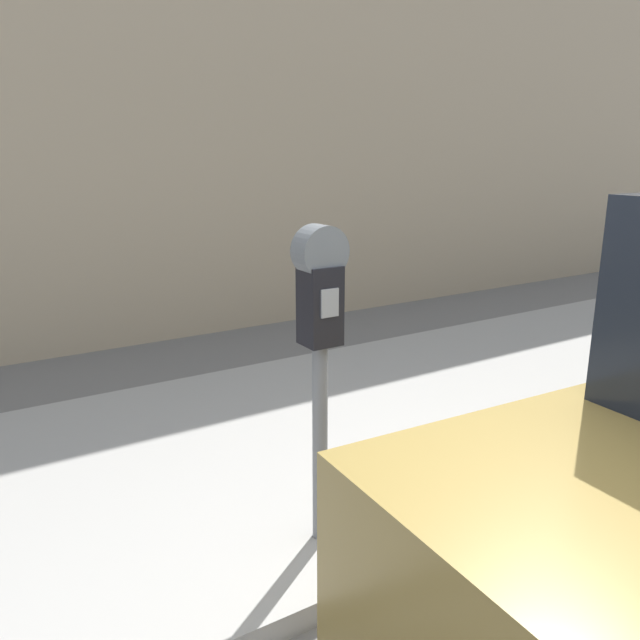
# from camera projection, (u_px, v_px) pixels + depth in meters

# --- Properties ---
(sidewalk) EXTENTS (24.00, 2.80, 0.11)m
(sidewalk) POSITION_uv_depth(u_px,v_px,m) (307.00, 440.00, 4.09)
(sidewalk) COLOR #9E9B96
(sidewalk) RESTS_ON ground_plane
(building_facade) EXTENTS (24.00, 0.30, 5.39)m
(building_facade) POSITION_uv_depth(u_px,v_px,m) (142.00, 63.00, 5.87)
(building_facade) COLOR tan
(building_facade) RESTS_ON ground_plane
(parking_meter) EXTENTS (0.22, 0.16, 1.48)m
(parking_meter) POSITION_uv_depth(u_px,v_px,m) (320.00, 326.00, 2.70)
(parking_meter) COLOR slate
(parking_meter) RESTS_ON sidewalk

